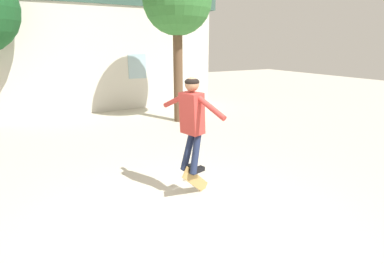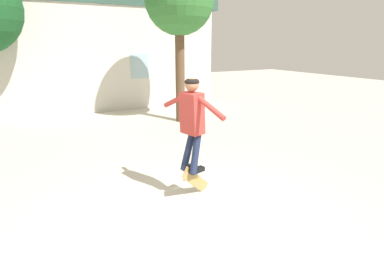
# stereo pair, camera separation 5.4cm
# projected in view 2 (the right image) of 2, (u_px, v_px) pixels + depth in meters

# --- Properties ---
(ground_plane) EXTENTS (40.00, 40.00, 0.00)m
(ground_plane) POSITION_uv_depth(u_px,v_px,m) (189.00, 223.00, 4.21)
(ground_plane) COLOR beige
(building_backdrop) EXTENTS (10.99, 0.52, 5.21)m
(building_backdrop) POSITION_uv_depth(u_px,v_px,m) (80.00, 51.00, 10.43)
(building_backdrop) COLOR beige
(building_backdrop) RESTS_ON ground_plane
(tree_right) EXTENTS (2.06, 2.06, 4.72)m
(tree_right) POSITION_uv_depth(u_px,v_px,m) (179.00, 2.00, 8.80)
(tree_right) COLOR brown
(tree_right) RESTS_ON ground_plane
(skater) EXTENTS (0.41, 1.30, 1.49)m
(skater) POSITION_uv_depth(u_px,v_px,m) (192.00, 117.00, 4.55)
(skater) COLOR #B23833
(skateboard_flipping) EXTENTS (0.66, 0.35, 0.66)m
(skateboard_flipping) POSITION_uv_depth(u_px,v_px,m) (195.00, 180.00, 4.93)
(skateboard_flipping) COLOR #AD894C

